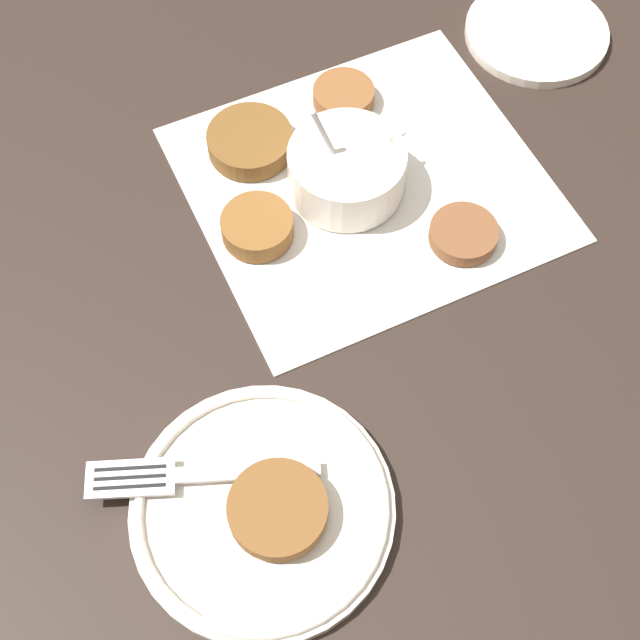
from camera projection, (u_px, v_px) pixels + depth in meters
ground_plane at (386, 192)px, 0.81m from camera, size 4.00×4.00×0.00m
napkin at (367, 183)px, 0.81m from camera, size 0.33×0.31×0.00m
sauce_bowl at (347, 171)px, 0.79m from camera, size 0.11×0.11×0.09m
fritter_0 at (250, 142)px, 0.82m from camera, size 0.08×0.08×0.02m
fritter_1 at (463, 234)px, 0.78m from camera, size 0.06×0.06×0.01m
fritter_2 at (344, 96)px, 0.85m from camera, size 0.06×0.06×0.02m
fritter_3 at (257, 227)px, 0.78m from camera, size 0.06×0.06×0.02m
serving_plate at (262, 508)px, 0.66m from camera, size 0.20×0.20×0.02m
fritter_on_plate at (278, 509)px, 0.64m from camera, size 0.07×0.07×0.01m
fork at (177, 476)px, 0.66m from camera, size 0.17×0.09×0.00m
extra_saucer at (536, 32)px, 0.90m from camera, size 0.14×0.14×0.01m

